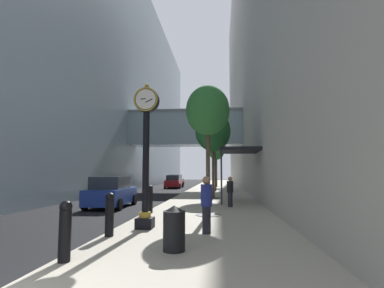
{
  "coord_description": "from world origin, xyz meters",
  "views": [
    {
      "loc": [
        3.49,
        -3.57,
        1.96
      ],
      "look_at": [
        0.88,
        23.73,
        4.57
      ],
      "focal_mm": 28.15,
      "sensor_mm": 36.0,
      "label": 1
    }
  ],
  "objects_px": {
    "street_clock": "(146,147)",
    "pedestrian_by_clock": "(230,191)",
    "street_tree_mid_near": "(213,132)",
    "trash_bin": "(174,228)",
    "bollard_second": "(110,213)",
    "street_tree_near": "(208,111)",
    "street_tree_far": "(216,151)",
    "bollard_nearest": "(65,230)",
    "car_black_mid": "(176,181)",
    "car_red_near": "(174,182)",
    "pedestrian_walking": "(206,203)",
    "car_blue_far": "(111,192)",
    "street_tree_mid_far": "(215,139)",
    "bollard_fourth": "(150,198)"
  },
  "relations": [
    {
      "from": "street_clock",
      "to": "pedestrian_by_clock",
      "type": "bearing_deg",
      "value": 65.43
    },
    {
      "from": "street_tree_mid_near",
      "to": "trash_bin",
      "type": "distance_m",
      "value": 15.34
    },
    {
      "from": "trash_bin",
      "to": "bollard_second",
      "type": "bearing_deg",
      "value": 145.73
    },
    {
      "from": "street_tree_near",
      "to": "street_tree_far",
      "type": "relative_size",
      "value": 0.98
    },
    {
      "from": "bollard_nearest",
      "to": "street_tree_mid_near",
      "type": "relative_size",
      "value": 0.2
    },
    {
      "from": "street_clock",
      "to": "pedestrian_by_clock",
      "type": "relative_size",
      "value": 3.02
    },
    {
      "from": "street_tree_near",
      "to": "trash_bin",
      "type": "distance_m",
      "value": 7.2
    },
    {
      "from": "bollard_nearest",
      "to": "bollard_second",
      "type": "height_order",
      "value": "same"
    },
    {
      "from": "bollard_second",
      "to": "pedestrian_by_clock",
      "type": "xyz_separation_m",
      "value": [
        3.69,
        7.81,
        0.2
      ]
    },
    {
      "from": "street_tree_mid_near",
      "to": "car_black_mid",
      "type": "distance_m",
      "value": 22.42
    },
    {
      "from": "street_clock",
      "to": "car_red_near",
      "type": "xyz_separation_m",
      "value": [
        -3.44,
        28.19,
        -2.02
      ]
    },
    {
      "from": "street_tree_far",
      "to": "pedestrian_by_clock",
      "type": "relative_size",
      "value": 3.6
    },
    {
      "from": "pedestrian_walking",
      "to": "bollard_second",
      "type": "bearing_deg",
      "value": -166.89
    },
    {
      "from": "car_black_mid",
      "to": "car_blue_far",
      "type": "xyz_separation_m",
      "value": [
        0.32,
        -26.39,
        0.03
      ]
    },
    {
      "from": "pedestrian_walking",
      "to": "street_tree_far",
      "type": "bearing_deg",
      "value": 90.21
    },
    {
      "from": "bollard_nearest",
      "to": "car_blue_far",
      "type": "bearing_deg",
      "value": 105.66
    },
    {
      "from": "pedestrian_by_clock",
      "to": "street_tree_mid_near",
      "type": "bearing_deg",
      "value": 100.72
    },
    {
      "from": "bollard_nearest",
      "to": "car_red_near",
      "type": "distance_m",
      "value": 32.1
    },
    {
      "from": "street_tree_near",
      "to": "street_tree_mid_near",
      "type": "bearing_deg",
      "value": 90.0
    },
    {
      "from": "street_tree_mid_near",
      "to": "car_blue_far",
      "type": "relative_size",
      "value": 1.47
    },
    {
      "from": "bollard_second",
      "to": "street_tree_mid_near",
      "type": "distance_m",
      "value": 14.17
    },
    {
      "from": "street_tree_far",
      "to": "bollard_nearest",
      "type": "bearing_deg",
      "value": -94.56
    },
    {
      "from": "bollard_nearest",
      "to": "street_tree_mid_far",
      "type": "bearing_deg",
      "value": 83.82
    },
    {
      "from": "bollard_fourth",
      "to": "car_blue_far",
      "type": "distance_m",
      "value": 4.3
    },
    {
      "from": "pedestrian_walking",
      "to": "pedestrian_by_clock",
      "type": "relative_size",
      "value": 1.07
    },
    {
      "from": "street_tree_near",
      "to": "street_tree_mid_near",
      "type": "height_order",
      "value": "street_tree_mid_near"
    },
    {
      "from": "bollard_nearest",
      "to": "car_blue_far",
      "type": "height_order",
      "value": "car_blue_far"
    },
    {
      "from": "trash_bin",
      "to": "car_black_mid",
      "type": "distance_m",
      "value": 36.34
    },
    {
      "from": "street_tree_mid_far",
      "to": "pedestrian_by_clock",
      "type": "distance_m",
      "value": 14.92
    },
    {
      "from": "bollard_second",
      "to": "car_blue_far",
      "type": "height_order",
      "value": "car_blue_far"
    },
    {
      "from": "street_clock",
      "to": "pedestrian_walking",
      "type": "xyz_separation_m",
      "value": [
        2.05,
        -0.65,
        -1.76
      ]
    },
    {
      "from": "trash_bin",
      "to": "pedestrian_by_clock",
      "type": "distance_m",
      "value": 9.38
    },
    {
      "from": "bollard_fourth",
      "to": "car_blue_far",
      "type": "bearing_deg",
      "value": 133.77
    },
    {
      "from": "trash_bin",
      "to": "pedestrian_by_clock",
      "type": "bearing_deg",
      "value": 80.28
    },
    {
      "from": "car_red_near",
      "to": "car_blue_far",
      "type": "xyz_separation_m",
      "value": [
        -0.25,
        -21.38,
        0.04
      ]
    },
    {
      "from": "street_tree_mid_near",
      "to": "car_red_near",
      "type": "bearing_deg",
      "value": 108.37
    },
    {
      "from": "street_tree_far",
      "to": "street_tree_mid_far",
      "type": "bearing_deg",
      "value": -90.0
    },
    {
      "from": "trash_bin",
      "to": "car_red_near",
      "type": "bearing_deg",
      "value": 98.88
    },
    {
      "from": "bollard_second",
      "to": "trash_bin",
      "type": "height_order",
      "value": "bollard_second"
    },
    {
      "from": "pedestrian_walking",
      "to": "street_clock",
      "type": "bearing_deg",
      "value": 162.45
    },
    {
      "from": "street_tree_mid_far",
      "to": "trash_bin",
      "type": "xyz_separation_m",
      "value": [
        -0.55,
        -23.47,
        -4.68
      ]
    },
    {
      "from": "bollard_nearest",
      "to": "street_tree_near",
      "type": "relative_size",
      "value": 0.22
    },
    {
      "from": "street_tree_far",
      "to": "pedestrian_by_clock",
      "type": "xyz_separation_m",
      "value": [
        1.04,
        -22.98,
        -3.74
      ]
    },
    {
      "from": "street_clock",
      "to": "street_tree_near",
      "type": "relative_size",
      "value": 0.86
    },
    {
      "from": "bollard_fourth",
      "to": "street_tree_mid_far",
      "type": "bearing_deg",
      "value": 81.14
    },
    {
      "from": "car_red_near",
      "to": "car_blue_far",
      "type": "distance_m",
      "value": 21.38
    },
    {
      "from": "car_black_mid",
      "to": "car_blue_far",
      "type": "bearing_deg",
      "value": -89.31
    },
    {
      "from": "bollard_fourth",
      "to": "street_tree_far",
      "type": "height_order",
      "value": "street_tree_far"
    },
    {
      "from": "car_red_near",
      "to": "street_tree_far",
      "type": "bearing_deg",
      "value": 13.57
    },
    {
      "from": "bollard_nearest",
      "to": "street_clock",
      "type": "bearing_deg",
      "value": 79.32
    }
  ]
}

